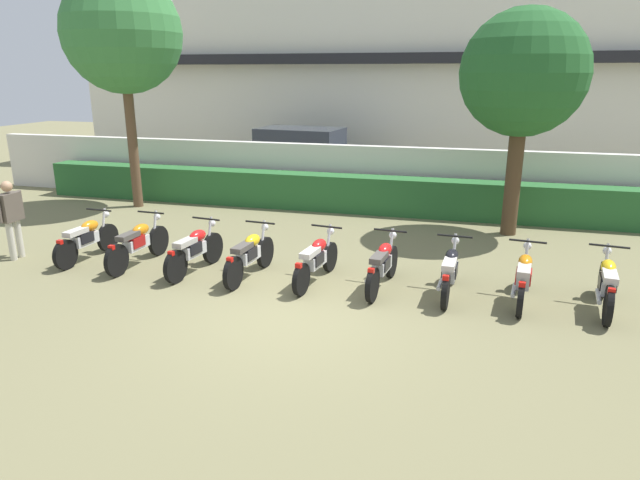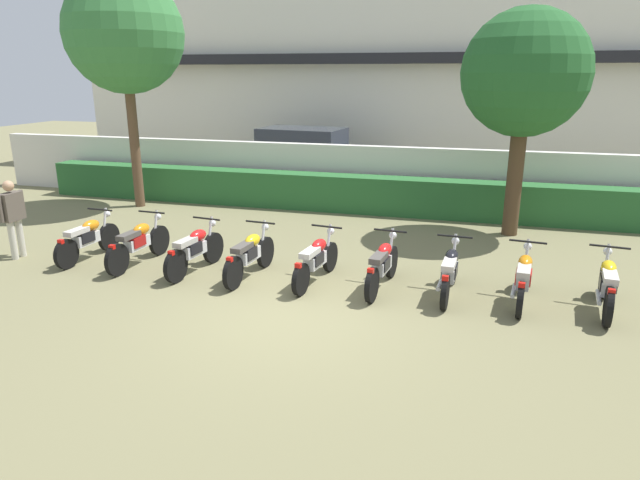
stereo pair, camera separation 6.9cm
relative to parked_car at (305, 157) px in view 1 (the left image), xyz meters
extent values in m
plane|color=olive|center=(2.87, -10.23, -0.94)|extent=(60.00, 60.00, 0.00)
cube|color=silver|center=(2.87, 5.58, 2.81)|extent=(25.84, 6.00, 7.49)
cube|color=black|center=(2.87, 2.33, 3.18)|extent=(21.70, 0.50, 0.36)
cube|color=silver|center=(2.87, -2.59, -0.08)|extent=(24.55, 0.30, 1.71)
cube|color=#28602D|center=(2.87, -3.29, -0.45)|extent=(19.64, 0.70, 0.98)
cube|color=navy|center=(0.05, -0.01, -0.20)|extent=(4.68, 2.34, 1.00)
cube|color=#2D333D|center=(-0.15, 0.02, 0.63)|extent=(2.87, 1.99, 0.65)
cylinder|color=black|center=(1.72, 0.74, -0.60)|extent=(0.70, 0.29, 0.68)
cylinder|color=black|center=(1.51, -1.10, -0.60)|extent=(0.70, 0.29, 0.68)
cylinder|color=black|center=(-1.41, 1.09, -0.60)|extent=(0.70, 0.29, 0.68)
cylinder|color=black|center=(-1.62, -0.75, -0.60)|extent=(0.70, 0.29, 0.68)
cylinder|color=brown|center=(-3.63, -4.31, 0.84)|extent=(0.27, 0.27, 3.54)
sphere|color=#387A3D|center=(-3.63, -4.31, 3.69)|extent=(3.10, 3.10, 3.10)
cylinder|color=#4C3823|center=(6.37, -4.51, 0.40)|extent=(0.35, 0.35, 2.67)
sphere|color=#235B28|center=(6.37, -4.51, 2.70)|extent=(2.76, 2.76, 2.76)
cylinder|color=black|center=(-1.89, -8.14, -0.64)|extent=(0.12, 0.59, 0.59)
cylinder|color=black|center=(-1.95, -9.36, -0.64)|extent=(0.12, 0.59, 0.59)
cube|color=silver|center=(-1.92, -8.80, -0.49)|extent=(0.23, 0.61, 0.22)
ellipsoid|color=orange|center=(-1.91, -8.63, -0.26)|extent=(0.24, 0.45, 0.22)
cube|color=beige|center=(-1.94, -9.03, -0.28)|extent=(0.23, 0.53, 0.10)
cube|color=red|center=(-1.96, -9.46, -0.36)|extent=(0.10, 0.09, 0.08)
cylinder|color=silver|center=(-1.89, -8.22, -0.32)|extent=(0.06, 0.23, 0.65)
cylinder|color=black|center=(-1.90, -8.31, 0.00)|extent=(0.60, 0.07, 0.04)
sphere|color=silver|center=(-1.89, -8.12, -0.14)|extent=(0.14, 0.14, 0.14)
cylinder|color=silver|center=(-2.06, -9.04, -0.62)|extent=(0.10, 0.55, 0.07)
cube|color=black|center=(-1.93, -8.85, -0.44)|extent=(0.26, 0.37, 0.20)
cylinder|color=black|center=(-0.71, -8.09, -0.63)|extent=(0.12, 0.62, 0.62)
cylinder|color=black|center=(-0.78, -9.43, -0.63)|extent=(0.12, 0.62, 0.62)
cube|color=silver|center=(-0.75, -8.81, -0.48)|extent=(0.23, 0.61, 0.22)
ellipsoid|color=orange|center=(-0.74, -8.64, -0.25)|extent=(0.24, 0.45, 0.22)
cube|color=#4C4742|center=(-0.76, -9.04, -0.27)|extent=(0.23, 0.53, 0.10)
cube|color=red|center=(-0.78, -9.53, -0.35)|extent=(0.10, 0.08, 0.08)
cylinder|color=silver|center=(-0.71, -8.18, -0.31)|extent=(0.06, 0.23, 0.65)
cylinder|color=black|center=(-0.72, -8.27, 0.01)|extent=(0.60, 0.07, 0.04)
sphere|color=silver|center=(-0.71, -8.07, -0.13)|extent=(0.14, 0.14, 0.14)
cylinder|color=silver|center=(-0.88, -9.05, -0.61)|extent=(0.10, 0.55, 0.07)
cube|color=#A51414|center=(-0.75, -8.86, -0.43)|extent=(0.26, 0.37, 0.20)
cylinder|color=black|center=(0.60, -8.25, -0.63)|extent=(0.16, 0.62, 0.61)
cylinder|color=black|center=(0.45, -9.45, -0.63)|extent=(0.16, 0.62, 0.61)
cube|color=silver|center=(0.52, -8.90, -0.48)|extent=(0.27, 0.62, 0.22)
ellipsoid|color=red|center=(0.54, -8.73, -0.25)|extent=(0.27, 0.46, 0.22)
cube|color=#B2ADA3|center=(0.49, -9.13, -0.27)|extent=(0.26, 0.54, 0.10)
cube|color=red|center=(0.44, -9.55, -0.35)|extent=(0.11, 0.09, 0.08)
cylinder|color=silver|center=(0.59, -8.34, -0.31)|extent=(0.08, 0.23, 0.65)
cylinder|color=black|center=(0.58, -8.43, 0.01)|extent=(0.60, 0.11, 0.04)
sphere|color=silver|center=(0.60, -8.23, -0.13)|extent=(0.14, 0.14, 0.14)
cylinder|color=silver|center=(0.37, -9.13, -0.61)|extent=(0.14, 0.55, 0.07)
cube|color=black|center=(0.52, -8.95, -0.43)|extent=(0.28, 0.39, 0.20)
cylinder|color=black|center=(1.69, -8.21, -0.64)|extent=(0.14, 0.61, 0.60)
cylinder|color=black|center=(1.58, -9.48, -0.64)|extent=(0.14, 0.61, 0.60)
cube|color=silver|center=(1.63, -8.89, -0.49)|extent=(0.25, 0.61, 0.22)
ellipsoid|color=yellow|center=(1.65, -8.72, -0.26)|extent=(0.26, 0.46, 0.22)
cube|color=#4C4742|center=(1.61, -9.12, -0.28)|extent=(0.24, 0.54, 0.10)
cube|color=red|center=(1.57, -9.58, -0.36)|extent=(0.11, 0.09, 0.08)
cylinder|color=silver|center=(1.68, -8.30, -0.32)|extent=(0.07, 0.23, 0.65)
cylinder|color=black|center=(1.68, -8.39, 0.00)|extent=(0.60, 0.09, 0.04)
sphere|color=silver|center=(1.69, -8.19, -0.14)|extent=(0.14, 0.14, 0.14)
cylinder|color=silver|center=(1.49, -9.13, -0.62)|extent=(0.12, 0.55, 0.07)
cube|color=black|center=(1.63, -8.94, -0.44)|extent=(0.27, 0.38, 0.20)
cylinder|color=black|center=(2.96, -8.10, -0.65)|extent=(0.16, 0.57, 0.56)
cylinder|color=black|center=(2.80, -9.41, -0.65)|extent=(0.16, 0.57, 0.56)
cube|color=silver|center=(2.87, -8.80, -0.50)|extent=(0.28, 0.62, 0.22)
ellipsoid|color=red|center=(2.90, -8.63, -0.27)|extent=(0.27, 0.46, 0.22)
cube|color=beige|center=(2.84, -9.03, -0.29)|extent=(0.27, 0.54, 0.10)
cube|color=red|center=(2.78, -9.51, -0.37)|extent=(0.11, 0.09, 0.08)
cylinder|color=silver|center=(2.95, -8.19, -0.33)|extent=(0.08, 0.23, 0.65)
cylinder|color=black|center=(2.94, -8.28, -0.01)|extent=(0.60, 0.11, 0.04)
sphere|color=silver|center=(2.97, -8.08, -0.15)|extent=(0.14, 0.14, 0.14)
cylinder|color=silver|center=(2.72, -9.04, -0.63)|extent=(0.14, 0.55, 0.07)
cube|color=black|center=(2.87, -8.85, -0.45)|extent=(0.28, 0.39, 0.20)
cylinder|color=black|center=(4.14, -8.11, -0.64)|extent=(0.15, 0.60, 0.59)
cylinder|color=black|center=(4.01, -9.37, -0.64)|extent=(0.15, 0.60, 0.59)
cube|color=silver|center=(4.07, -8.79, -0.49)|extent=(0.26, 0.62, 0.22)
ellipsoid|color=red|center=(4.09, -8.62, -0.26)|extent=(0.26, 0.46, 0.22)
cube|color=#4C4742|center=(4.05, -9.02, -0.28)|extent=(0.25, 0.54, 0.10)
cube|color=red|center=(4.00, -9.47, -0.36)|extent=(0.11, 0.09, 0.08)
cylinder|color=silver|center=(4.13, -8.19, -0.32)|extent=(0.07, 0.23, 0.65)
cylinder|color=black|center=(4.12, -8.28, 0.00)|extent=(0.60, 0.10, 0.04)
sphere|color=silver|center=(4.14, -8.09, -0.14)|extent=(0.14, 0.14, 0.14)
cylinder|color=silver|center=(3.92, -9.02, -0.62)|extent=(0.13, 0.55, 0.07)
cube|color=black|center=(4.06, -8.84, -0.44)|extent=(0.28, 0.38, 0.20)
cylinder|color=black|center=(5.25, -8.11, -0.65)|extent=(0.12, 0.57, 0.56)
cylinder|color=black|center=(5.19, -9.35, -0.65)|extent=(0.12, 0.57, 0.56)
cube|color=silver|center=(5.22, -8.78, -0.50)|extent=(0.23, 0.61, 0.22)
ellipsoid|color=black|center=(5.23, -8.61, -0.27)|extent=(0.24, 0.45, 0.22)
cube|color=beige|center=(5.21, -9.01, -0.29)|extent=(0.23, 0.53, 0.10)
cube|color=red|center=(5.18, -9.45, -0.37)|extent=(0.10, 0.09, 0.08)
cylinder|color=silver|center=(5.25, -8.20, -0.33)|extent=(0.06, 0.23, 0.65)
cylinder|color=black|center=(5.24, -8.29, -0.01)|extent=(0.60, 0.07, 0.04)
sphere|color=silver|center=(5.26, -8.09, -0.15)|extent=(0.14, 0.14, 0.14)
cylinder|color=silver|center=(5.08, -9.02, -0.63)|extent=(0.10, 0.55, 0.07)
cube|color=black|center=(5.21, -8.83, -0.45)|extent=(0.26, 0.37, 0.20)
cylinder|color=black|center=(6.46, -8.12, -0.65)|extent=(0.15, 0.58, 0.57)
cylinder|color=black|center=(6.32, -9.35, -0.65)|extent=(0.15, 0.58, 0.57)
cube|color=silver|center=(6.39, -8.78, -0.50)|extent=(0.27, 0.62, 0.22)
ellipsoid|color=orange|center=(6.41, -8.61, -0.27)|extent=(0.27, 0.46, 0.22)
cube|color=#B2ADA3|center=(6.36, -9.01, -0.29)|extent=(0.26, 0.54, 0.10)
cube|color=red|center=(6.31, -9.45, -0.37)|extent=(0.11, 0.09, 0.08)
cylinder|color=silver|center=(6.45, -8.21, -0.33)|extent=(0.08, 0.23, 0.65)
cylinder|color=black|center=(6.44, -8.30, -0.01)|extent=(0.60, 0.10, 0.04)
sphere|color=silver|center=(6.46, -8.10, -0.15)|extent=(0.14, 0.14, 0.14)
cylinder|color=silver|center=(6.24, -9.02, -0.63)|extent=(0.13, 0.55, 0.07)
cube|color=#A51414|center=(6.38, -8.83, -0.45)|extent=(0.28, 0.38, 0.20)
cylinder|color=black|center=(7.71, -8.13, -0.63)|extent=(0.16, 0.62, 0.62)
cylinder|color=black|center=(7.56, -9.33, -0.63)|extent=(0.16, 0.62, 0.62)
cube|color=silver|center=(7.63, -8.78, -0.48)|extent=(0.27, 0.62, 0.22)
ellipsoid|color=yellow|center=(7.65, -8.61, -0.25)|extent=(0.27, 0.46, 0.22)
cube|color=beige|center=(7.60, -9.01, -0.27)|extent=(0.26, 0.54, 0.10)
cube|color=red|center=(7.55, -9.43, -0.35)|extent=(0.11, 0.09, 0.08)
cylinder|color=silver|center=(7.70, -8.22, -0.31)|extent=(0.08, 0.23, 0.65)
cylinder|color=black|center=(7.68, -8.31, 0.01)|extent=(0.60, 0.11, 0.04)
sphere|color=silver|center=(7.71, -8.11, -0.13)|extent=(0.14, 0.14, 0.14)
cylinder|color=silver|center=(7.48, -9.01, -0.61)|extent=(0.14, 0.55, 0.07)
cube|color=black|center=(7.62, -8.83, -0.43)|extent=(0.28, 0.39, 0.20)
cylinder|color=beige|center=(-3.38, -8.96, -0.54)|extent=(0.13, 0.13, 0.79)
cylinder|color=beige|center=(-3.38, -9.17, -0.54)|extent=(0.13, 0.13, 0.79)
cube|color=brown|center=(-3.38, -9.07, 0.14)|extent=(0.22, 0.46, 0.56)
cylinder|color=brown|center=(-3.38, -8.79, 0.15)|extent=(0.09, 0.09, 0.53)
sphere|color=tan|center=(-3.38, -9.07, 0.56)|extent=(0.21, 0.21, 0.21)
camera|label=1|loc=(5.46, -17.87, 2.70)|focal=31.36mm
camera|label=2|loc=(5.52, -17.85, 2.70)|focal=31.36mm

